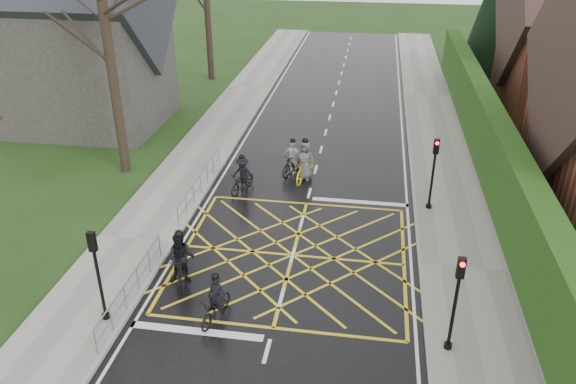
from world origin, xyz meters
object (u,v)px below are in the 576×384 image
(cyclist_rear, at_px, (216,305))
(cyclist_back, at_px, (181,264))
(cyclist_lead, at_px, (305,165))
(cyclist_mid, at_px, (243,178))
(cyclist_front, at_px, (292,161))

(cyclist_rear, relative_size, cyclist_back, 0.85)
(cyclist_rear, xyz_separation_m, cyclist_back, (-1.63, 1.62, 0.23))
(cyclist_back, height_order, cyclist_lead, same)
(cyclist_back, relative_size, cyclist_lead, 0.96)
(cyclist_mid, bearing_deg, cyclist_lead, 50.13)
(cyclist_front, bearing_deg, cyclist_mid, -110.01)
(cyclist_back, distance_m, cyclist_lead, 9.10)
(cyclist_rear, distance_m, cyclist_mid, 8.70)
(cyclist_mid, bearing_deg, cyclist_back, -75.14)
(cyclist_mid, relative_size, cyclist_front, 1.04)
(cyclist_lead, bearing_deg, cyclist_mid, -137.65)
(cyclist_mid, bearing_deg, cyclist_rear, -63.66)
(cyclist_back, xyz_separation_m, cyclist_mid, (0.45, 7.01, -0.13))
(cyclist_rear, relative_size, cyclist_front, 0.98)
(cyclist_rear, bearing_deg, cyclist_front, 100.11)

